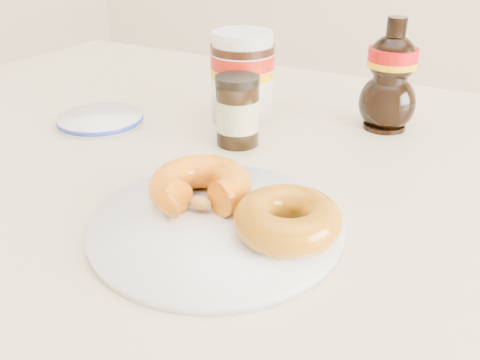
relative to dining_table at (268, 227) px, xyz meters
The scene contains 8 objects.
dining_table is the anchor object (origin of this frame).
plate 0.18m from the dining_table, 84.78° to the right, with size 0.26×0.26×0.01m.
donut_bitten 0.17m from the dining_table, 98.24° to the right, with size 0.11×0.11×0.04m, color #D15A0B.
donut_whole 0.20m from the dining_table, 58.56° to the right, with size 0.10×0.10×0.04m, color #A25E0A.
nutella_jar 0.24m from the dining_table, 129.72° to the left, with size 0.09×0.09×0.13m.
syrup_bottle 0.28m from the dining_table, 68.08° to the left, with size 0.08×0.07×0.16m, color black, non-canonical shape.
dark_jar 0.16m from the dining_table, 145.01° to the left, with size 0.06×0.06×0.09m.
blue_rim_saucer 0.31m from the dining_table, behind, with size 0.13×0.13×0.01m.
Camera 1 is at (0.26, -0.44, 1.04)m, focal length 40.00 mm.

